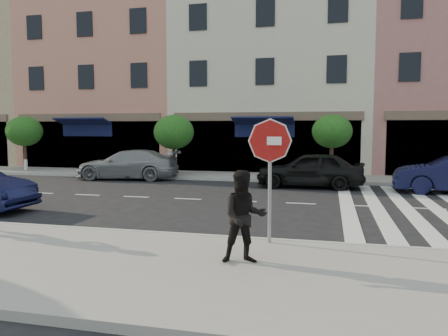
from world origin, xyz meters
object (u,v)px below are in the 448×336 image
(stop_sign, at_px, (270,153))
(car_far_left, at_px, (128,164))
(car_far_mid, at_px, (310,170))
(walker, at_px, (244,217))

(stop_sign, distance_m, car_far_left, 13.91)
(car_far_left, relative_size, car_far_mid, 1.12)
(stop_sign, distance_m, car_far_mid, 10.00)
(stop_sign, xyz_separation_m, car_far_mid, (0.39, 9.91, -1.25))
(stop_sign, relative_size, walker, 1.56)
(walker, xyz_separation_m, car_far_left, (-8.28, 12.36, -0.24))
(stop_sign, xyz_separation_m, walker, (-0.25, -1.45, -1.05))
(car_far_left, xyz_separation_m, car_far_mid, (8.93, -1.00, 0.04))
(stop_sign, height_order, car_far_left, stop_sign)
(walker, height_order, car_far_mid, walker)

